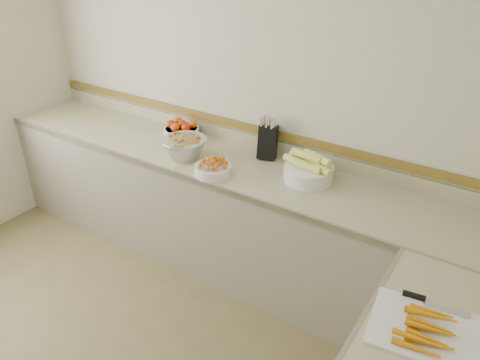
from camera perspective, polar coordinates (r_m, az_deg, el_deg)
The scene contains 8 objects.
back_wall at distance 3.42m, azimuth 1.10°, elevation 10.40°, with size 4.00×4.00×0.00m, color beige.
counter_back at distance 3.54m, azimuth -1.84°, elevation -4.12°, with size 4.00×0.65×1.08m.
knife_block at distance 3.33m, azimuth 3.40°, elevation 4.79°, with size 0.17×0.19×0.31m.
tomato_bowl at distance 3.71m, azimuth -7.17°, elevation 6.05°, with size 0.28×0.28×0.14m.
cherry_tomato_bowl at distance 3.12m, azimuth -3.31°, elevation 1.44°, with size 0.25×0.25×0.14m.
corn_bowl at distance 3.07m, azimuth 8.37°, elevation 1.25°, with size 0.36×0.33×0.19m.
rhubarb_bowl at distance 3.35m, azimuth -6.77°, elevation 4.13°, with size 0.32×0.32×0.18m.
cutting_board at distance 2.15m, azimuth 21.83°, elevation -16.53°, with size 0.50×0.41×0.06m.
Camera 1 is at (1.73, -0.75, 2.38)m, focal length 35.00 mm.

